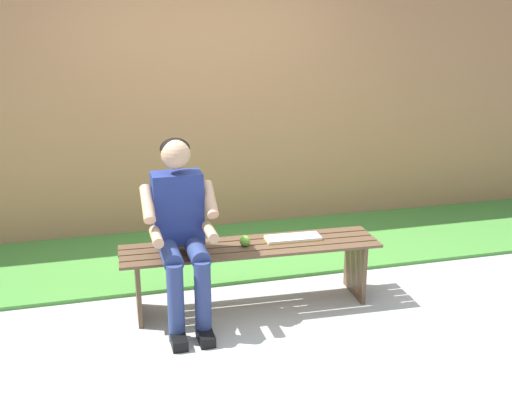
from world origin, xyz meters
name	(u,v)px	position (x,y,z in m)	size (l,w,h in m)	color
grass_strip	(211,234)	(0.00, -1.52, 0.01)	(9.00, 2.32, 0.03)	#478C38
brick_wall	(150,116)	(0.50, -1.85, 1.13)	(9.50, 0.24, 2.27)	#B27A51
bench_near	(251,259)	(0.00, 0.00, 0.36)	(1.89, 0.50, 0.47)	brown
person_seated	(181,225)	(0.51, 0.10, 0.71)	(0.50, 0.69, 1.28)	navy
apple	(245,241)	(0.04, 0.01, 0.51)	(0.08, 0.08, 0.08)	#72B738
book_open	(293,238)	(-0.33, -0.03, 0.48)	(0.42, 0.17, 0.02)	white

